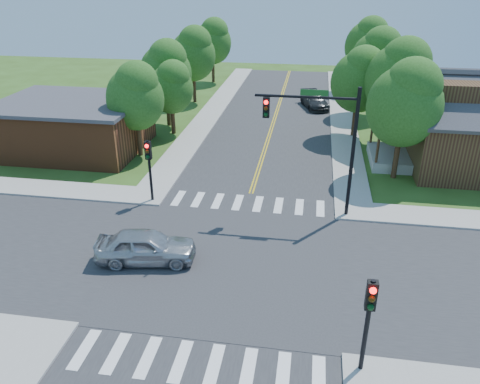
% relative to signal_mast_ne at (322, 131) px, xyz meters
% --- Properties ---
extents(ground, '(100.00, 100.00, 0.00)m').
position_rel_signal_mast_ne_xyz_m(ground, '(-3.91, -5.59, -4.85)').
color(ground, '#314D18').
rests_on(ground, ground).
extents(road_ns, '(10.00, 90.00, 0.04)m').
position_rel_signal_mast_ne_xyz_m(road_ns, '(-3.91, -5.59, -4.83)').
color(road_ns, '#2D2D30').
rests_on(road_ns, ground).
extents(road_ew, '(90.00, 10.00, 0.04)m').
position_rel_signal_mast_ne_xyz_m(road_ew, '(-3.91, -5.59, -4.83)').
color(road_ew, '#2D2D30').
rests_on(road_ew, ground).
extents(intersection_patch, '(10.20, 10.20, 0.06)m').
position_rel_signal_mast_ne_xyz_m(intersection_patch, '(-3.91, -5.59, -4.85)').
color(intersection_patch, '#2D2D30').
rests_on(intersection_patch, ground).
extents(sidewalk_nw, '(40.00, 40.00, 0.14)m').
position_rel_signal_mast_ne_xyz_m(sidewalk_nw, '(-19.73, 10.23, -4.78)').
color(sidewalk_nw, '#9E9B93').
rests_on(sidewalk_nw, ground).
extents(crosswalk_north, '(8.85, 2.00, 0.01)m').
position_rel_signal_mast_ne_xyz_m(crosswalk_north, '(-3.91, 0.61, -4.80)').
color(crosswalk_north, white).
rests_on(crosswalk_north, ground).
extents(crosswalk_south, '(8.85, 2.00, 0.01)m').
position_rel_signal_mast_ne_xyz_m(crosswalk_south, '(-3.91, -11.79, -4.80)').
color(crosswalk_south, white).
rests_on(crosswalk_south, ground).
extents(centerline, '(0.30, 90.00, 0.01)m').
position_rel_signal_mast_ne_xyz_m(centerline, '(-3.91, -5.59, -4.80)').
color(centerline, gold).
rests_on(centerline, ground).
extents(signal_mast_ne, '(5.30, 0.42, 7.20)m').
position_rel_signal_mast_ne_xyz_m(signal_mast_ne, '(0.00, 0.00, 0.00)').
color(signal_mast_ne, black).
rests_on(signal_mast_ne, ground).
extents(signal_pole_se, '(0.34, 0.42, 3.80)m').
position_rel_signal_mast_ne_xyz_m(signal_pole_se, '(1.69, -11.21, -2.19)').
color(signal_pole_se, black).
rests_on(signal_pole_se, ground).
extents(signal_pole_nw, '(0.34, 0.42, 3.80)m').
position_rel_signal_mast_ne_xyz_m(signal_pole_nw, '(-9.51, -0.01, -2.19)').
color(signal_pole_nw, black).
rests_on(signal_pole_nw, ground).
extents(building_nw, '(10.40, 8.40, 3.73)m').
position_rel_signal_mast_ne_xyz_m(building_nw, '(-18.11, 7.61, -2.97)').
color(building_nw, brown).
rests_on(building_nw, ground).
extents(tree_e_a, '(4.60, 4.37, 7.82)m').
position_rel_signal_mast_ne_xyz_m(tree_e_a, '(5.09, 5.83, 0.27)').
color(tree_e_a, '#382314').
rests_on(tree_e_a, ground).
extents(tree_e_b, '(4.85, 4.60, 8.24)m').
position_rel_signal_mast_ne_xyz_m(tree_e_b, '(5.53, 11.87, 0.55)').
color(tree_e_b, '#382314').
rests_on(tree_e_b, ground).
extents(tree_e_c, '(4.70, 4.46, 7.98)m').
position_rel_signal_mast_ne_xyz_m(tree_e_c, '(4.83, 20.27, 0.38)').
color(tree_e_c, '#382314').
rests_on(tree_e_c, ground).
extents(tree_e_d, '(4.72, 4.48, 8.02)m').
position_rel_signal_mast_ne_xyz_m(tree_e_d, '(4.79, 29.25, 0.40)').
color(tree_e_d, '#382314').
rests_on(tree_e_d, ground).
extents(tree_w_a, '(4.05, 3.84, 6.88)m').
position_rel_signal_mast_ne_xyz_m(tree_w_a, '(-12.75, 7.10, -0.35)').
color(tree_w_a, '#382314').
rests_on(tree_w_a, ground).
extents(tree_w_b, '(4.33, 4.11, 7.36)m').
position_rel_signal_mast_ne_xyz_m(tree_w_b, '(-12.77, 14.34, -0.03)').
color(tree_w_b, '#382314').
rests_on(tree_w_b, ground).
extents(tree_w_c, '(4.44, 4.22, 7.55)m').
position_rel_signal_mast_ne_xyz_m(tree_w_c, '(-12.45, 22.28, 0.09)').
color(tree_w_c, '#382314').
rests_on(tree_w_c, ground).
extents(tree_w_d, '(4.37, 4.15, 7.42)m').
position_rel_signal_mast_ne_xyz_m(tree_w_d, '(-12.46, 31.46, 0.01)').
color(tree_w_d, '#382314').
rests_on(tree_w_d, ground).
extents(tree_house, '(4.28, 4.07, 7.28)m').
position_rel_signal_mast_ne_xyz_m(tree_house, '(2.90, 13.74, -0.08)').
color(tree_house, '#382314').
rests_on(tree_house, ground).
extents(tree_bldg, '(3.57, 3.39, 6.07)m').
position_rel_signal_mast_ne_xyz_m(tree_bldg, '(-11.75, 12.28, -0.88)').
color(tree_bldg, '#382314').
rests_on(tree_bldg, ground).
extents(car_silver, '(3.30, 5.21, 1.58)m').
position_rel_signal_mast_ne_xyz_m(car_silver, '(-7.76, -5.99, -4.06)').
color(car_silver, '#B0B3B8').
rests_on(car_silver, ground).
extents(car_dgrey, '(4.68, 5.89, 1.39)m').
position_rel_signal_mast_ne_xyz_m(car_dgrey, '(-0.41, 22.01, -4.16)').
color(car_dgrey, '#272A2B').
rests_on(car_dgrey, ground).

